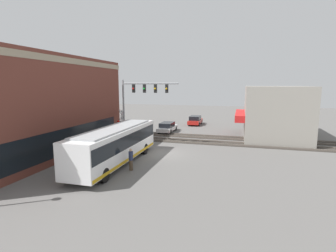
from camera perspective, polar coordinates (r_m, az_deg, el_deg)
ground_plane at (r=25.21m, az=-1.03°, el=-5.99°), size 120.00×120.00×0.00m
brick_building at (r=27.56m, az=-28.63°, el=3.82°), size 19.78×9.45×9.12m
shop_building at (r=35.30m, az=22.01°, el=2.86°), size 12.17×8.17×6.34m
city_bus at (r=21.96m, az=-11.31°, el=-3.84°), size 11.66×2.59×3.07m
traffic_signal_gantry at (r=29.09m, az=-6.11°, el=6.47°), size 0.42×6.42×7.05m
crossing_signal at (r=30.79m, az=-9.96°, el=0.96°), size 1.41×1.18×3.81m
rail_track_near at (r=30.85m, az=2.17°, el=-3.18°), size 2.60×60.00×0.15m
rail_track_far at (r=33.91m, az=3.43°, el=-2.08°), size 2.60×60.00×0.15m
parked_car_white at (r=36.52m, az=-0.14°, el=-0.29°), size 4.87×1.82×1.35m
parked_car_red at (r=43.47m, az=5.96°, el=1.20°), size 4.69×1.82×1.47m
pedestrian_near_bus at (r=20.36m, az=-8.08°, el=-7.19°), size 0.34×0.34×1.70m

